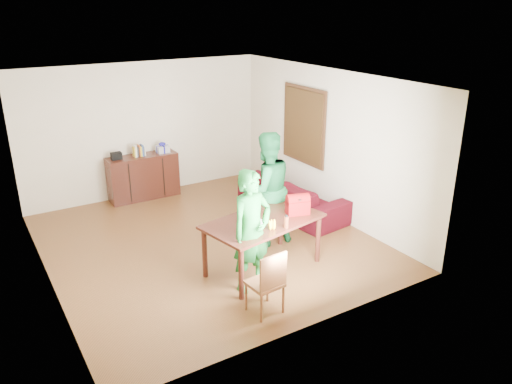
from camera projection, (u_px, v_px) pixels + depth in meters
room at (202, 166)px, 8.02m from camera, size 5.20×5.70×2.90m
table at (263, 226)px, 7.30m from camera, size 1.87×1.28×0.81m
chair at (265, 294)px, 6.40m from camera, size 0.44×0.42×0.89m
person_near at (252, 231)px, 6.75m from camera, size 0.69×0.51×1.74m
person_far at (266, 189)px, 8.07m from camera, size 0.96×0.77×1.89m
laptop at (254, 221)px, 7.13m from camera, size 0.36×0.29×0.22m
bananas at (272, 228)px, 6.95m from camera, size 0.16×0.11×0.06m
bottle at (286, 221)px, 6.97m from camera, size 0.08×0.08×0.19m
red_bag at (298, 206)px, 7.43m from camera, size 0.38×0.28×0.25m
sofa at (292, 195)px, 9.47m from camera, size 1.16×2.38×0.67m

